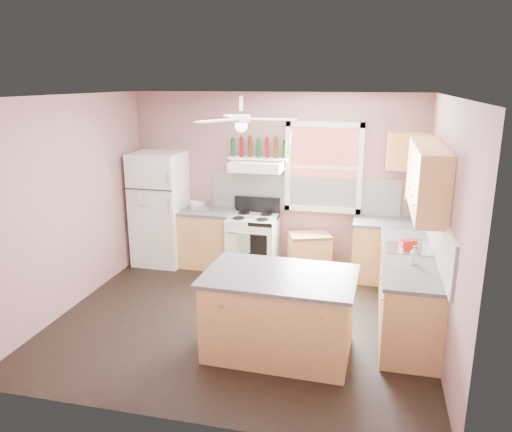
% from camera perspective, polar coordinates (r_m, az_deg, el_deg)
% --- Properties ---
extents(floor, '(4.50, 4.50, 0.00)m').
position_cam_1_polar(floor, '(6.34, -1.53, -11.61)').
color(floor, black).
rests_on(floor, ground).
extents(ceiling, '(4.50, 4.50, 0.00)m').
position_cam_1_polar(ceiling, '(5.66, -1.73, 13.57)').
color(ceiling, white).
rests_on(ceiling, ground).
extents(wall_back, '(4.50, 0.05, 2.70)m').
position_cam_1_polar(wall_back, '(7.78, 2.20, 4.02)').
color(wall_back, '#87605F').
rests_on(wall_back, ground).
extents(wall_right, '(0.05, 4.00, 2.70)m').
position_cam_1_polar(wall_right, '(5.73, 20.95, -1.12)').
color(wall_right, '#87605F').
rests_on(wall_right, ground).
extents(wall_left, '(0.05, 4.00, 2.70)m').
position_cam_1_polar(wall_left, '(6.79, -20.53, 1.38)').
color(wall_left, '#87605F').
rests_on(wall_left, ground).
extents(backsplash_back, '(2.90, 0.03, 0.55)m').
position_cam_1_polar(backsplash_back, '(7.71, 5.42, 2.52)').
color(backsplash_back, white).
rests_on(backsplash_back, wall_back).
extents(backsplash_right, '(0.03, 2.60, 0.55)m').
position_cam_1_polar(backsplash_right, '(6.06, 20.07, -1.91)').
color(backsplash_right, white).
rests_on(backsplash_right, wall_right).
extents(window_view, '(1.00, 0.02, 1.20)m').
position_cam_1_polar(window_view, '(7.59, 7.75, 5.52)').
color(window_view, maroon).
rests_on(window_view, wall_back).
extents(window_frame, '(1.16, 0.07, 1.36)m').
position_cam_1_polar(window_frame, '(7.56, 7.73, 5.49)').
color(window_frame, white).
rests_on(window_frame, wall_back).
extents(refrigerator, '(0.77, 0.75, 1.79)m').
position_cam_1_polar(refrigerator, '(8.08, -10.92, 0.85)').
color(refrigerator, white).
rests_on(refrigerator, floor).
extents(base_cabinet_left, '(0.90, 0.60, 0.86)m').
position_cam_1_polar(base_cabinet_left, '(7.98, -5.82, -2.60)').
color(base_cabinet_left, '#B4814B').
rests_on(base_cabinet_left, floor).
extents(counter_left, '(0.92, 0.62, 0.04)m').
position_cam_1_polar(counter_left, '(7.85, -5.91, 0.53)').
color(counter_left, '#49494C').
rests_on(counter_left, base_cabinet_left).
extents(toaster, '(0.32, 0.24, 0.18)m').
position_cam_1_polar(toaster, '(7.78, -6.32, 1.21)').
color(toaster, silver).
rests_on(toaster, counter_left).
extents(stove, '(0.73, 0.65, 0.86)m').
position_cam_1_polar(stove, '(7.70, -0.36, -3.17)').
color(stove, white).
rests_on(stove, floor).
extents(range_hood, '(0.78, 0.50, 0.14)m').
position_cam_1_polar(range_hood, '(7.51, 0.08, 5.72)').
color(range_hood, white).
rests_on(range_hood, wall_back).
extents(bottle_shelf, '(0.90, 0.26, 0.03)m').
position_cam_1_polar(bottle_shelf, '(7.61, 0.29, 6.61)').
color(bottle_shelf, white).
rests_on(bottle_shelf, range_hood).
extents(cart, '(0.71, 0.60, 0.61)m').
position_cam_1_polar(cart, '(7.71, 6.11, -4.24)').
color(cart, '#B4814B').
rests_on(cart, floor).
extents(base_cabinet_corner, '(1.00, 0.60, 0.86)m').
position_cam_1_polar(base_cabinet_corner, '(7.57, 14.77, -4.02)').
color(base_cabinet_corner, '#B4814B').
rests_on(base_cabinet_corner, floor).
extents(base_cabinet_right, '(0.60, 2.20, 0.86)m').
position_cam_1_polar(base_cabinet_right, '(6.28, 16.85, -8.27)').
color(base_cabinet_right, '#B4814B').
rests_on(base_cabinet_right, floor).
extents(counter_corner, '(1.02, 0.62, 0.04)m').
position_cam_1_polar(counter_corner, '(7.44, 15.01, -0.75)').
color(counter_corner, '#49494C').
rests_on(counter_corner, base_cabinet_corner).
extents(counter_right, '(0.62, 2.22, 0.04)m').
position_cam_1_polar(counter_right, '(6.12, 17.08, -4.39)').
color(counter_right, '#49494C').
rests_on(counter_right, base_cabinet_right).
extents(sink, '(0.55, 0.45, 0.03)m').
position_cam_1_polar(sink, '(6.30, 16.98, -3.66)').
color(sink, silver).
rests_on(sink, counter_right).
extents(faucet, '(0.03, 0.03, 0.14)m').
position_cam_1_polar(faucet, '(6.29, 18.49, -3.09)').
color(faucet, silver).
rests_on(faucet, sink).
extents(upper_cabinet_right, '(0.33, 1.80, 0.76)m').
position_cam_1_polar(upper_cabinet_right, '(6.10, 18.94, 4.17)').
color(upper_cabinet_right, '#B4814B').
rests_on(upper_cabinet_right, wall_right).
extents(upper_cabinet_corner, '(0.60, 0.33, 0.52)m').
position_cam_1_polar(upper_cabinet_corner, '(7.38, 17.09, 7.07)').
color(upper_cabinet_corner, '#B4814B').
rests_on(upper_cabinet_corner, wall_back).
extents(paper_towel, '(0.26, 0.12, 0.12)m').
position_cam_1_polar(paper_towel, '(7.53, 17.61, 2.14)').
color(paper_towel, white).
rests_on(paper_towel, wall_back).
extents(island, '(1.53, 1.00, 0.86)m').
position_cam_1_polar(island, '(5.46, 2.68, -11.25)').
color(island, '#B4814B').
rests_on(island, floor).
extents(island_top, '(1.63, 1.09, 0.04)m').
position_cam_1_polar(island_top, '(5.28, 2.74, -6.87)').
color(island_top, '#49494C').
rests_on(island_top, island).
extents(ceiling_fan_hub, '(0.20, 0.20, 0.08)m').
position_cam_1_polar(ceiling_fan_hub, '(5.67, -1.71, 11.04)').
color(ceiling_fan_hub, white).
rests_on(ceiling_fan_hub, ceiling).
extents(soap_bottle, '(0.11, 0.11, 0.22)m').
position_cam_1_polar(soap_bottle, '(5.76, 17.57, -4.29)').
color(soap_bottle, silver).
rests_on(soap_bottle, counter_right).
extents(red_caddy, '(0.21, 0.18, 0.10)m').
position_cam_1_polar(red_caddy, '(6.32, 16.98, -3.08)').
color(red_caddy, '#AD190E').
rests_on(red_caddy, counter_right).
extents(wine_bottles, '(0.86, 0.06, 0.31)m').
position_cam_1_polar(wine_bottles, '(7.59, 0.30, 7.80)').
color(wine_bottles, '#143819').
rests_on(wine_bottles, bottle_shelf).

